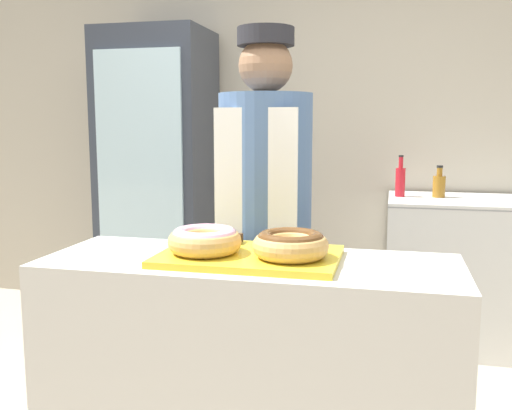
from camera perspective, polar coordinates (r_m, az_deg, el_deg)
The scene contains 12 objects.
wall_back at distance 4.04m, azimuth 6.79°, elevation 7.89°, with size 8.00×0.06×2.70m.
display_counter at distance 2.15m, azimuth -0.65°, elevation -17.13°, with size 1.46×0.53×0.89m.
serving_tray at distance 2.00m, azimuth -0.67°, elevation -5.17°, with size 0.62×0.42×0.02m.
donut_light_glaze at distance 2.00m, azimuth -5.14°, elevation -3.45°, with size 0.26×0.26×0.09m.
donut_chocolate_glaze at distance 1.92m, azimuth 3.47°, elevation -3.88°, with size 0.26×0.26×0.09m.
brownie_back_left at distance 2.17m, azimuth -2.46°, elevation -3.38°, with size 0.07×0.07×0.03m.
brownie_back_right at distance 2.12m, azimuth 3.19°, elevation -3.65°, with size 0.07×0.07×0.03m.
baker_person at distance 2.50m, azimuth 0.90°, elevation -1.90°, with size 0.40×0.40×1.76m.
beverage_fridge at distance 3.96m, azimuth -9.74°, elevation 2.62°, with size 0.70×0.60×1.98m.
chest_freezer at distance 3.77m, azimuth 20.12°, elevation -6.26°, with size 0.94×0.66×0.91m.
bottle_amber at distance 3.70m, azimuth 17.83°, elevation 1.91°, with size 0.08×0.08×0.20m.
bottle_red at distance 3.67m, azimuth 14.23°, elevation 2.39°, with size 0.06×0.06×0.26m.
Camera 1 is at (0.48, -1.89, 1.37)m, focal length 40.00 mm.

